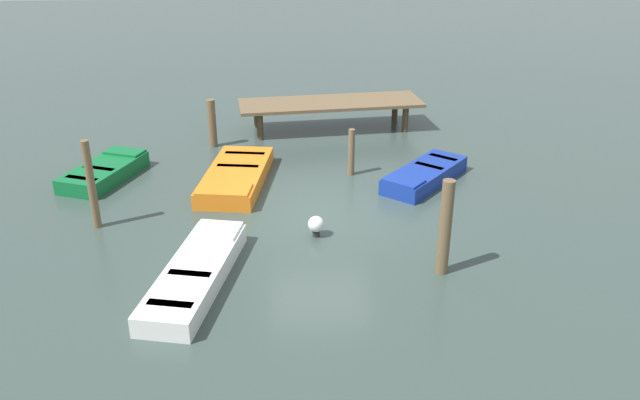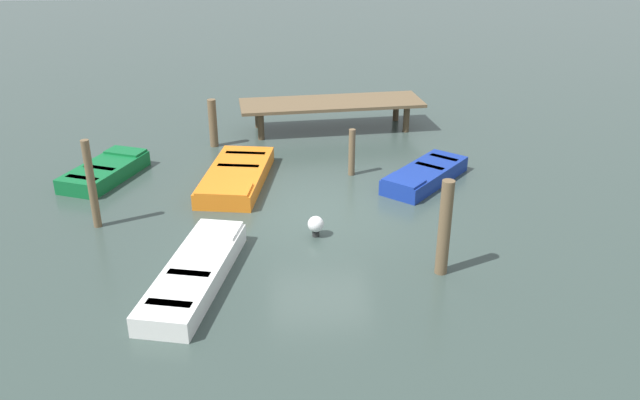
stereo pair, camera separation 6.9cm
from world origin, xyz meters
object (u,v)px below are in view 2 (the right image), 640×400
at_px(mooring_piling_mid_left, 352,152).
at_px(marker_buoy, 316,225).
at_px(mooring_piling_center, 213,123).
at_px(rowboat_green, 105,171).
at_px(rowboat_blue, 425,175).
at_px(mooring_piling_far_right, 445,228).
at_px(mooring_piling_near_right, 91,184).
at_px(rowboat_orange, 236,176).
at_px(dock_segment, 331,105).
at_px(rowboat_white, 195,273).

distance_m(mooring_piling_mid_left, marker_buoy, 3.75).
bearing_deg(mooring_piling_center, rowboat_green, -137.96).
height_order(rowboat_blue, mooring_piling_far_right, mooring_piling_far_right).
relative_size(mooring_piling_near_right, mooring_piling_far_right, 1.05).
bearing_deg(marker_buoy, rowboat_orange, 122.03).
xyz_separation_m(mooring_piling_far_right, mooring_piling_mid_left, (-1.25, 5.24, -0.35)).
bearing_deg(mooring_piling_far_right, mooring_piling_near_right, 161.41).
bearing_deg(mooring_piling_mid_left, dock_segment, 93.68).
distance_m(rowboat_green, mooring_piling_center, 3.66).
xyz_separation_m(rowboat_orange, marker_buoy, (1.94, -3.10, 0.07)).
distance_m(rowboat_orange, mooring_piling_mid_left, 3.16).
bearing_deg(marker_buoy, mooring_piling_center, 114.62).
xyz_separation_m(rowboat_white, mooring_piling_near_right, (-2.52, 2.56, 0.83)).
bearing_deg(mooring_piling_center, dock_segment, 20.68).
distance_m(dock_segment, rowboat_orange, 5.27).
height_order(rowboat_blue, rowboat_green, same).
height_order(mooring_piling_far_right, mooring_piling_center, mooring_piling_far_right).
bearing_deg(mooring_piling_mid_left, mooring_piling_far_right, -76.57).
height_order(rowboat_orange, marker_buoy, marker_buoy).
relative_size(dock_segment, rowboat_blue, 2.08).
height_order(rowboat_white, marker_buoy, marker_buoy).
height_order(rowboat_green, mooring_piling_mid_left, mooring_piling_mid_left).
height_order(dock_segment, rowboat_blue, dock_segment).
relative_size(rowboat_blue, mooring_piling_mid_left, 2.24).
bearing_deg(rowboat_blue, mooring_piling_near_right, -34.65).
bearing_deg(mooring_piling_near_right, mooring_piling_center, 67.70).
bearing_deg(rowboat_blue, mooring_piling_mid_left, -68.74).
bearing_deg(rowboat_orange, rowboat_blue, 96.14).
xyz_separation_m(rowboat_blue, marker_buoy, (-3.05, -2.88, 0.07)).
relative_size(rowboat_white, rowboat_green, 1.35).
bearing_deg(marker_buoy, rowboat_white, -143.85).
height_order(rowboat_orange, mooring_piling_mid_left, mooring_piling_mid_left).
distance_m(rowboat_white, mooring_piling_near_right, 3.69).
bearing_deg(mooring_piling_mid_left, mooring_piling_center, 147.23).
height_order(rowboat_white, mooring_piling_mid_left, mooring_piling_mid_left).
bearing_deg(rowboat_orange, mooring_piling_center, -155.42).
relative_size(rowboat_white, mooring_piling_near_right, 1.85).
relative_size(rowboat_white, marker_buoy, 8.03).
bearing_deg(mooring_piling_far_right, rowboat_blue, 82.14).
distance_m(rowboat_white, rowboat_orange, 4.91).
height_order(dock_segment, rowboat_orange, dock_segment).
bearing_deg(mooring_piling_near_right, dock_segment, 48.76).
height_order(rowboat_blue, marker_buoy, marker_buoy).
bearing_deg(mooring_piling_mid_left, rowboat_blue, -19.44).
bearing_deg(rowboat_blue, mooring_piling_center, -78.11).
height_order(mooring_piling_near_right, mooring_piling_mid_left, mooring_piling_near_right).
height_order(mooring_piling_mid_left, marker_buoy, mooring_piling_mid_left).
relative_size(mooring_piling_mid_left, marker_buoy, 2.70).
xyz_separation_m(mooring_piling_near_right, mooring_piling_mid_left, (6.13, 2.76, -0.39)).
bearing_deg(rowboat_orange, dock_segment, 155.67).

